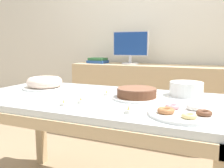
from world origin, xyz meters
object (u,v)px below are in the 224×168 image
at_px(pastry_platter, 185,113).
at_px(tealight_near_cakes, 64,104).
at_px(tealight_right_edge, 107,94).
at_px(book_stack, 98,61).
at_px(cake_golden_bundt, 45,83).
at_px(computer_monitor, 130,48).
at_px(tealight_centre, 81,101).
at_px(tealight_near_front, 128,111).
at_px(cake_chocolate_round, 137,94).
at_px(plate_stack, 186,89).

relative_size(pastry_platter, tealight_near_cakes, 8.49).
relative_size(pastry_platter, tealight_right_edge, 8.49).
bearing_deg(book_stack, tealight_near_cakes, -69.34).
height_order(cake_golden_bundt, tealight_right_edge, cake_golden_bundt).
height_order(computer_monitor, tealight_centre, computer_monitor).
bearing_deg(computer_monitor, tealight_near_cakes, -83.08).
bearing_deg(tealight_near_cakes, pastry_platter, 6.13).
bearing_deg(tealight_near_front, tealight_centre, 164.17).
distance_m(book_stack, tealight_right_edge, 1.49).
xyz_separation_m(cake_chocolate_round, pastry_platter, (0.32, -0.25, -0.02)).
bearing_deg(tealight_near_front, tealight_right_edge, 128.29).
height_order(tealight_right_edge, tealight_near_cakes, same).
xyz_separation_m(computer_monitor, tealight_near_cakes, (0.20, -1.64, -0.28)).
distance_m(pastry_platter, tealight_right_edge, 0.60).
height_order(plate_stack, tealight_near_front, plate_stack).
xyz_separation_m(pastry_platter, tealight_near_cakes, (-0.62, -0.07, -0.00)).
height_order(tealight_near_front, tealight_centre, same).
bearing_deg(plate_stack, pastry_platter, -83.64).
bearing_deg(computer_monitor, tealight_near_front, -70.93).
distance_m(pastry_platter, tealight_near_cakes, 0.63).
bearing_deg(cake_chocolate_round, book_stack, 125.00).
bearing_deg(cake_golden_bundt, plate_stack, 7.95).
xyz_separation_m(computer_monitor, pastry_platter, (0.82, -1.58, -0.28)).
bearing_deg(plate_stack, cake_chocolate_round, -141.04).
relative_size(cake_golden_bundt, tealight_centre, 7.95).
xyz_separation_m(computer_monitor, book_stack, (-0.42, 0.00, -0.16)).
height_order(computer_monitor, tealight_right_edge, computer_monitor).
xyz_separation_m(pastry_platter, tealight_centre, (-0.57, 0.02, -0.00)).
xyz_separation_m(tealight_centre, tealight_right_edge, (0.04, 0.26, 0.00)).
bearing_deg(pastry_platter, plate_stack, 96.36).
bearing_deg(tealight_right_edge, cake_chocolate_round, -6.90).
distance_m(tealight_near_front, tealight_centre, 0.33).
bearing_deg(cake_golden_bundt, tealight_near_cakes, -41.93).
distance_m(computer_monitor, cake_golden_bundt, 1.30).
relative_size(book_stack, tealight_right_edge, 5.78).
bearing_deg(tealight_near_cakes, tealight_centre, 58.47).
height_order(book_stack, tealight_right_edge, book_stack).
distance_m(cake_chocolate_round, tealight_near_cakes, 0.44).
distance_m(tealight_right_edge, tealight_near_cakes, 0.36).
distance_m(tealight_centre, tealight_near_cakes, 0.10).
height_order(pastry_platter, tealight_right_edge, pastry_platter).
bearing_deg(cake_chocolate_round, plate_stack, 38.96).
bearing_deg(pastry_platter, tealight_right_edge, 152.06).
xyz_separation_m(cake_golden_bundt, tealight_near_front, (0.81, -0.39, -0.03)).
relative_size(computer_monitor, tealight_near_cakes, 10.60).
bearing_deg(pastry_platter, tealight_near_cakes, -173.87).
xyz_separation_m(pastry_platter, tealight_right_edge, (-0.53, 0.28, -0.00)).
xyz_separation_m(tealight_centre, tealight_near_cakes, (-0.05, -0.09, 0.00)).
xyz_separation_m(cake_golden_bundt, plate_stack, (1.01, 0.14, 0.00)).
xyz_separation_m(book_stack, tealight_near_cakes, (0.62, -1.64, -0.12)).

